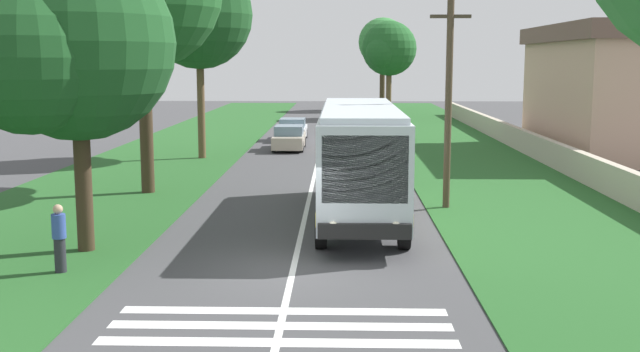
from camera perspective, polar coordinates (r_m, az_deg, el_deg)
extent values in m
plane|color=#424244|center=(19.23, -2.03, -7.03)|extent=(160.00, 160.00, 0.00)
cube|color=#235623|center=(35.15, -13.96, -0.09)|extent=(120.00, 8.00, 0.04)
cube|color=#235623|center=(34.60, 13.23, -0.20)|extent=(120.00, 8.00, 0.04)
cube|color=silver|center=(33.90, -0.47, -0.17)|extent=(110.00, 0.16, 0.01)
cube|color=silver|center=(24.85, 2.97, 1.47)|extent=(11.00, 2.50, 2.90)
cube|color=slate|center=(25.09, 2.96, 2.74)|extent=(9.68, 2.54, 0.85)
cube|color=slate|center=(19.40, 3.37, 0.49)|extent=(0.08, 2.20, 1.74)
cube|color=#B29E19|center=(25.00, 2.95, -0.80)|extent=(10.78, 2.53, 0.36)
cube|color=silver|center=(24.71, 2.99, 5.02)|extent=(10.56, 2.30, 0.18)
cube|color=black|center=(19.57, 3.34, -4.14)|extent=(0.16, 2.40, 0.40)
sphere|color=#F2EDCC|center=(19.59, 0.98, -3.72)|extent=(0.24, 0.24, 0.24)
sphere|color=#F2EDCC|center=(19.64, 5.70, -3.73)|extent=(0.24, 0.24, 0.24)
cylinder|color=black|center=(21.27, 0.09, -3.97)|extent=(1.10, 0.32, 1.10)
cylinder|color=black|center=(28.54, 0.46, -0.73)|extent=(1.10, 0.32, 1.10)
cylinder|color=black|center=(21.34, 6.29, -3.98)|extent=(1.10, 0.32, 1.10)
cylinder|color=black|center=(28.59, 5.07, -0.75)|extent=(1.10, 0.32, 1.10)
cube|color=silver|center=(14.54, -3.26, -12.29)|extent=(0.45, 6.80, 0.01)
cube|color=silver|center=(15.38, -2.98, -11.09)|extent=(0.45, 6.80, 0.01)
cube|color=silver|center=(16.23, -2.73, -10.02)|extent=(0.45, 6.80, 0.01)
cube|color=#B7A893|center=(44.84, -2.31, 2.65)|extent=(4.30, 1.75, 0.70)
cube|color=slate|center=(44.68, -2.33, 3.43)|extent=(2.00, 1.61, 0.55)
cylinder|color=black|center=(43.58, -3.45, 2.19)|extent=(0.64, 0.22, 0.64)
cylinder|color=black|center=(46.26, -3.16, 2.57)|extent=(0.64, 0.22, 0.64)
cylinder|color=black|center=(43.48, -1.40, 2.19)|extent=(0.64, 0.22, 0.64)
cylinder|color=black|center=(46.16, -1.23, 2.57)|extent=(0.64, 0.22, 0.64)
cube|color=silver|center=(50.28, -2.05, 3.30)|extent=(4.30, 1.75, 0.70)
cube|color=slate|center=(50.13, -2.06, 4.00)|extent=(2.00, 1.61, 0.55)
cylinder|color=black|center=(49.02, -3.06, 2.91)|extent=(0.64, 0.22, 0.64)
cylinder|color=black|center=(51.70, -2.82, 3.21)|extent=(0.64, 0.22, 0.64)
cylinder|color=black|center=(48.92, -1.23, 2.91)|extent=(0.64, 0.22, 0.64)
cylinder|color=black|center=(51.60, -1.09, 3.21)|extent=(0.64, 0.22, 0.64)
cube|color=#145933|center=(56.14, 2.42, 3.85)|extent=(4.30, 1.75, 0.70)
cube|color=slate|center=(55.99, 2.42, 4.48)|extent=(2.00, 1.61, 0.55)
cylinder|color=black|center=(54.80, 1.62, 3.52)|extent=(0.64, 0.22, 0.64)
cylinder|color=black|center=(57.49, 1.62, 3.76)|extent=(0.64, 0.22, 0.64)
cylinder|color=black|center=(54.83, 3.25, 3.51)|extent=(0.64, 0.22, 0.64)
cylinder|color=black|center=(57.52, 3.17, 3.75)|extent=(0.64, 0.22, 0.64)
cylinder|color=#3D2D1E|center=(21.62, -17.26, 0.09)|extent=(0.45, 0.45, 4.17)
sphere|color=#19471E|center=(21.40, -17.68, 9.43)|extent=(5.18, 5.18, 5.18)
sphere|color=#19471E|center=(22.87, -16.36, 8.44)|extent=(3.80, 3.80, 3.80)
sphere|color=#19471E|center=(20.46, -20.90, 8.24)|extent=(3.84, 3.84, 3.84)
cylinder|color=brown|center=(40.97, -8.87, 5.47)|extent=(0.39, 0.39, 5.94)
sphere|color=#19471E|center=(40.98, -9.02, 11.78)|extent=(5.59, 5.59, 5.59)
sphere|color=#19471E|center=(42.61, -8.59, 11.10)|extent=(3.11, 3.11, 3.11)
sphere|color=#19471E|center=(39.75, -10.59, 11.23)|extent=(3.47, 3.47, 3.47)
cylinder|color=#3D2D1E|center=(30.53, -12.87, 4.55)|extent=(0.51, 0.51, 6.19)
sphere|color=#1E5623|center=(32.35, -12.30, 12.48)|extent=(4.66, 4.66, 4.66)
cylinder|color=brown|center=(69.06, 5.15, 6.34)|extent=(0.49, 0.49, 4.87)
sphere|color=#1E5623|center=(69.02, 5.19, 9.46)|extent=(4.86, 4.86, 4.86)
sphere|color=#1E5623|center=(70.47, 5.11, 9.15)|extent=(3.42, 3.42, 3.42)
sphere|color=#1E5623|center=(67.76, 4.63, 9.18)|extent=(2.81, 2.81, 2.81)
cylinder|color=#3D2D1E|center=(80.67, 4.66, 6.95)|extent=(0.53, 0.53, 5.66)
sphere|color=#337A38|center=(80.66, 4.70, 9.94)|extent=(5.02, 5.02, 5.02)
sphere|color=#337A38|center=(82.16, 4.64, 9.65)|extent=(3.58, 3.58, 3.58)
sphere|color=#337A38|center=(79.36, 4.20, 9.69)|extent=(2.95, 2.95, 2.95)
cylinder|color=#473828|center=(27.00, 9.56, 5.25)|extent=(0.24, 0.24, 7.23)
cube|color=#3D3326|center=(27.00, 9.72, 11.66)|extent=(0.12, 1.40, 0.12)
cube|color=#B2A893|center=(40.13, 16.58, 1.78)|extent=(70.00, 0.40, 1.24)
cube|color=tan|center=(45.95, 20.94, 5.45)|extent=(13.71, 6.62, 6.20)
cube|color=brown|center=(45.93, 21.18, 9.90)|extent=(14.31, 7.22, 0.95)
cylinder|color=#26262D|center=(19.86, -18.81, -5.61)|extent=(0.28, 0.28, 0.85)
cylinder|color=#334C99|center=(19.70, -18.91, -3.56)|extent=(0.34, 0.34, 0.60)
sphere|color=tan|center=(19.62, -18.97, -2.36)|extent=(0.24, 0.24, 0.24)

